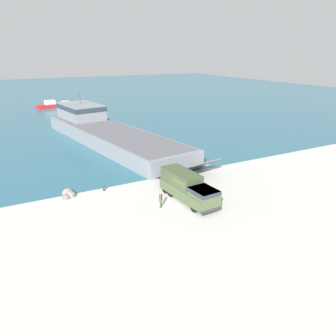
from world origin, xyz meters
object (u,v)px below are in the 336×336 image
object	(u,v)px
military_truck	(188,187)
soldier_on_ramp	(161,199)
landing_craft	(104,130)
moored_boat_a	(52,105)
mooring_bollard	(104,188)
moored_boat_b	(67,105)

from	to	relation	value
military_truck	soldier_on_ramp	bearing A→B (deg)	-89.71
landing_craft	military_truck	xyz separation A→B (m)	(-0.03, -28.90, -0.36)
landing_craft	soldier_on_ramp	xyz separation A→B (m)	(-3.38, -29.15, -0.90)
moored_boat_a	mooring_bollard	world-z (taller)	moored_boat_a
landing_craft	mooring_bollard	xyz separation A→B (m)	(-7.19, -22.24, -1.49)
soldier_on_ramp	mooring_bollard	xyz separation A→B (m)	(-3.81, 6.91, -0.60)
mooring_bollard	moored_boat_b	bearing A→B (deg)	81.75
moored_boat_a	soldier_on_ramp	bearing A→B (deg)	-13.84
landing_craft	moored_boat_a	size ratio (longest dim) A/B	4.57
moored_boat_a	mooring_bollard	xyz separation A→B (m)	(-5.21, -64.31, -0.34)
mooring_bollard	moored_boat_a	bearing A→B (deg)	85.36
military_truck	moored_boat_a	distance (m)	71.01
moored_boat_a	military_truck	bearing A→B (deg)	-11.14
landing_craft	moored_boat_b	world-z (taller)	landing_craft
moored_boat_a	mooring_bollard	distance (m)	64.52
soldier_on_ramp	mooring_bollard	distance (m)	7.91
soldier_on_ramp	moored_boat_b	xyz separation A→B (m)	(5.31, 69.76, -0.40)
landing_craft	mooring_bollard	distance (m)	23.42
military_truck	moored_boat_b	world-z (taller)	military_truck
soldier_on_ramp	moored_boat_b	world-z (taller)	moored_boat_b
moored_boat_a	moored_boat_b	bearing A→B (deg)	56.69
mooring_bollard	military_truck	bearing A→B (deg)	-42.95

